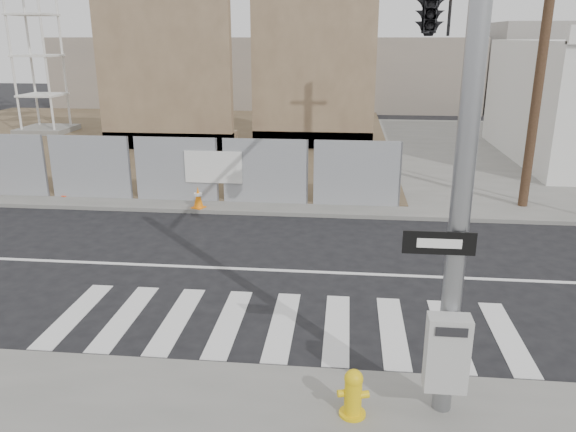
# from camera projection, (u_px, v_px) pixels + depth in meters

# --- Properties ---
(ground) EXTENTS (100.00, 100.00, 0.00)m
(ground) POSITION_uv_depth(u_px,v_px,m) (295.00, 271.00, 12.68)
(ground) COLOR black
(ground) RESTS_ON ground
(sidewalk_far) EXTENTS (50.00, 20.00, 0.12)m
(sidewalk_far) POSITION_uv_depth(u_px,v_px,m) (323.00, 150.00, 25.92)
(sidewalk_far) COLOR slate
(sidewalk_far) RESTS_ON ground
(signal_pole) EXTENTS (0.96, 5.87, 7.00)m
(signal_pole) POSITION_uv_depth(u_px,v_px,m) (438.00, 55.00, 9.04)
(signal_pole) COLOR gray
(signal_pole) RESTS_ON sidewalk_near
(chain_link_fence) EXTENTS (24.60, 0.04, 2.00)m
(chain_link_fence) POSITION_uv_depth(u_px,v_px,m) (1.00, 165.00, 18.07)
(chain_link_fence) COLOR gray
(chain_link_fence) RESTS_ON sidewalk_far
(concrete_wall_left) EXTENTS (6.00, 1.30, 8.00)m
(concrete_wall_left) POSITION_uv_depth(u_px,v_px,m) (165.00, 77.00, 24.74)
(concrete_wall_left) COLOR brown
(concrete_wall_left) RESTS_ON sidewalk_far
(concrete_wall_right) EXTENTS (5.50, 1.30, 8.00)m
(concrete_wall_right) POSITION_uv_depth(u_px,v_px,m) (313.00, 76.00, 25.04)
(concrete_wall_right) COLOR brown
(concrete_wall_right) RESTS_ON sidewalk_far
(utility_pole_right) EXTENTS (1.60, 0.28, 10.00)m
(utility_pole_right) POSITION_uv_depth(u_px,v_px,m) (546.00, 31.00, 15.65)
(utility_pole_right) COLOR #483021
(utility_pole_right) RESTS_ON sidewalk_far
(fire_hydrant) EXTENTS (0.46, 0.46, 0.70)m
(fire_hydrant) POSITION_uv_depth(u_px,v_px,m) (353.00, 393.00, 7.59)
(fire_hydrant) COLOR yellow
(fire_hydrant) RESTS_ON sidewalk_near
(traffic_cone_c) EXTENTS (0.45, 0.45, 0.67)m
(traffic_cone_c) POSITION_uv_depth(u_px,v_px,m) (64.00, 186.00, 18.21)
(traffic_cone_c) COLOR #FF3A0D
(traffic_cone_c) RESTS_ON sidewalk_far
(traffic_cone_d) EXTENTS (0.44, 0.44, 0.66)m
(traffic_cone_d) POSITION_uv_depth(u_px,v_px,m) (198.00, 198.00, 16.88)
(traffic_cone_d) COLOR orange
(traffic_cone_d) RESTS_ON sidewalk_far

